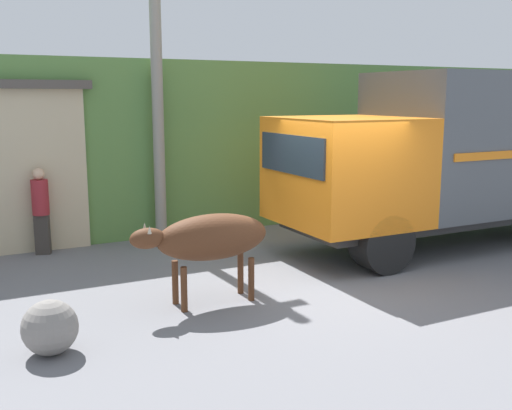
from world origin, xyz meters
TOP-DOWN VIEW (x-y plane):
  - ground_plane at (0.00, 0.00)m, footprint 60.00×60.00m
  - hillside_embankment at (0.00, 7.48)m, footprint 32.00×6.97m
  - cargo_truck at (3.67, 0.83)m, footprint 7.31×2.39m
  - brown_cow at (-2.12, -0.18)m, footprint 2.00×0.65m
  - pedestrian_on_hill at (-3.86, 3.69)m, footprint 0.39×0.39m
  - utility_pole at (-1.57, 3.72)m, footprint 0.90×0.23m
  - roadside_rock at (-4.41, -0.96)m, footprint 0.63×0.63m

SIDE VIEW (x-z plane):
  - ground_plane at x=0.00m, z-range 0.00..0.00m
  - roadside_rock at x=-4.41m, z-range 0.00..0.63m
  - pedestrian_on_hill at x=-3.86m, z-range 0.09..1.69m
  - brown_cow at x=-2.12m, z-range 0.30..1.58m
  - hillside_embankment at x=0.00m, z-range 0.00..3.62m
  - cargo_truck at x=3.67m, z-range 0.15..3.48m
  - utility_pole at x=-1.57m, z-range 0.12..6.86m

